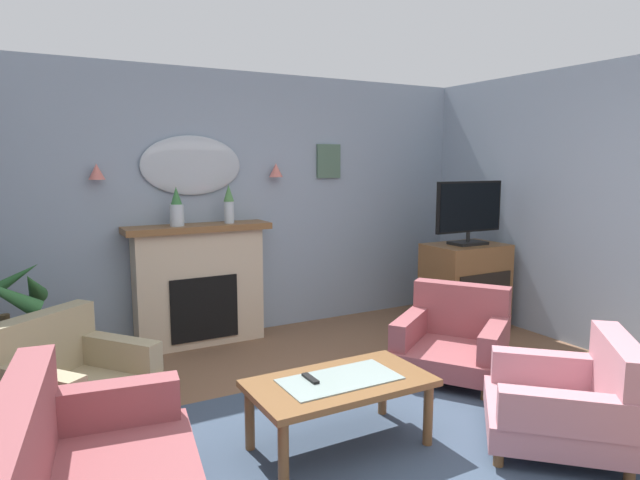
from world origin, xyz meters
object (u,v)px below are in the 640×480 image
framed_picture (329,161)px  wall_sconce_right (276,170)px  mantel_vase_centre (177,209)px  wall_sconce_left (97,172)px  wall_mirror (192,165)px  armchair_by_coffee_table (70,375)px  fireplace (200,286)px  tv_remote (310,379)px  mantel_vase_right (229,203)px  armchair_beside_couch (454,337)px  tv_flatscreen (469,211)px  coffee_table (340,389)px  tv_cabinet (465,287)px  armchair_near_fireplace (572,400)px  potted_plant_tall_palm (7,336)px

framed_picture → wall_sconce_right: bearing=-174.7°
mantel_vase_centre → wall_sconce_left: bearing=169.5°
wall_mirror → wall_sconce_left: (-0.85, -0.05, -0.05)m
armchair_by_coffee_table → wall_sconce_right: bearing=29.5°
framed_picture → wall_sconce_left: bearing=-178.5°
fireplace → wall_sconce_left: wall_sconce_left is taller
mantel_vase_centre → tv_remote: mantel_vase_centre is taller
framed_picture → mantel_vase_right: bearing=-171.5°
armchair_beside_couch → framed_picture: bearing=93.4°
wall_sconce_left → tv_flatscreen: (3.41, -0.97, -0.41)m
armchair_beside_couch → armchair_by_coffee_table: 2.92m
wall_sconce_left → tv_flatscreen: wall_sconce_left is taller
armchair_by_coffee_table → tv_flatscreen: bearing=3.1°
mantel_vase_right → tv_flatscreen: 2.42m
mantel_vase_centre → coffee_table: bearing=-80.9°
framed_picture → tv_cabinet: 1.96m
tv_remote → armchair_by_coffee_table: 1.70m
wall_sconce_left → armchair_near_fireplace: wall_sconce_left is taller
armchair_beside_couch → tv_cabinet: bearing=42.6°
mantel_vase_right → armchair_beside_couch: bearing=-52.5°
framed_picture → potted_plant_tall_palm: (-3.10, -0.68, -1.27)m
fireplace → tv_flatscreen: size_ratio=1.62×
tv_remote → tv_cabinet: size_ratio=0.18×
wall_sconce_right → armchair_by_coffee_table: 2.75m
wall_sconce_right → tv_flatscreen: bearing=-29.6°
armchair_near_fireplace → armchair_by_coffee_table: same height
mantel_vase_centre → framed_picture: (1.70, 0.18, 0.43)m
tv_remote → coffee_table: bearing=-23.8°
framed_picture → coffee_table: 3.12m
mantel_vase_centre → tv_flatscreen: 2.89m
potted_plant_tall_palm → tv_remote: bearing=-47.0°
coffee_table → armchair_near_fireplace: size_ratio=0.96×
mantel_vase_right → framed_picture: size_ratio=1.03×
mantel_vase_centre → tv_cabinet: 3.02m
wall_sconce_left → armchair_beside_couch: wall_sconce_left is taller
coffee_table → fireplace: bearing=94.1°
mantel_vase_right → potted_plant_tall_palm: 2.15m
wall_sconce_right → tv_remote: size_ratio=0.88×
framed_picture → tv_cabinet: (1.06, -1.01, -1.30)m
wall_sconce_right → tv_remote: wall_sconce_right is taller
wall_mirror → armchair_beside_couch: (1.61, -1.88, -1.40)m
wall_sconce_left → mantel_vase_centre: bearing=-10.5°
armchair_near_fireplace → coffee_table: bearing=151.4°
wall_sconce_left → potted_plant_tall_palm: 1.53m
mantel_vase_right → tv_cabinet: 2.58m
fireplace → armchair_near_fireplace: 3.32m
framed_picture → coffee_table: framed_picture is taller
mantel_vase_centre → wall_sconce_right: bearing=6.5°
mantel_vase_right → coffee_table: size_ratio=0.34×
tv_remote → potted_plant_tall_palm: size_ratio=0.15×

